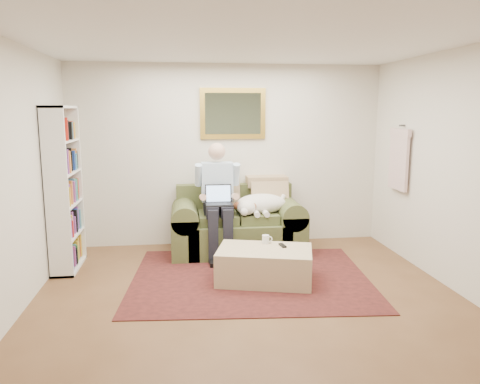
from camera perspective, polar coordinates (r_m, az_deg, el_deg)
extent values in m
cube|color=brown|center=(4.72, 1.77, -14.39)|extent=(4.50, 5.00, 0.01)
cube|color=white|center=(4.35, 1.97, 18.58)|extent=(4.50, 5.00, 0.01)
cube|color=silver|center=(6.81, -1.53, 4.49)|extent=(4.50, 0.01, 2.60)
cube|color=silver|center=(4.57, -27.22, 0.71)|extent=(0.01, 5.00, 2.60)
cube|color=silver|center=(5.21, 27.11, 1.73)|extent=(0.01, 5.00, 2.60)
cube|color=black|center=(5.59, 1.25, -10.39)|extent=(2.91, 2.41, 0.01)
cube|color=#4B4E29|center=(6.50, -0.33, -5.44)|extent=(1.37, 0.88, 0.45)
cube|color=#4B4E29|center=(6.77, -0.73, -0.91)|extent=(1.66, 0.19, 0.46)
cube|color=#4B4E29|center=(6.44, -6.73, -5.17)|extent=(0.36, 0.88, 0.91)
cube|color=#4B4E29|center=(6.61, 5.90, -4.76)|extent=(0.36, 0.88, 0.91)
cube|color=#4B4E29|center=(6.35, -2.69, -3.16)|extent=(0.52, 0.59, 0.13)
cube|color=#4B4E29|center=(6.42, 2.13, -3.02)|extent=(0.52, 0.59, 0.13)
cube|color=black|center=(6.11, -2.55, -1.50)|extent=(0.35, 0.24, 0.02)
cube|color=black|center=(6.20, -2.66, -0.17)|extent=(0.35, 0.07, 0.24)
cube|color=#99BFF2|center=(6.20, -2.65, -0.19)|extent=(0.32, 0.05, 0.21)
cube|color=#C9B686|center=(5.43, 3.02, -8.90)|extent=(1.20, 0.93, 0.39)
cylinder|color=white|center=(5.58, 3.14, -5.77)|extent=(0.08, 0.08, 0.10)
cube|color=black|center=(5.49, 5.21, -6.50)|extent=(0.07, 0.16, 0.02)
cube|color=gold|center=(6.77, -0.87, 9.54)|extent=(0.94, 0.04, 0.72)
cube|color=gray|center=(6.75, -0.85, 9.54)|extent=(0.80, 0.01, 0.58)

